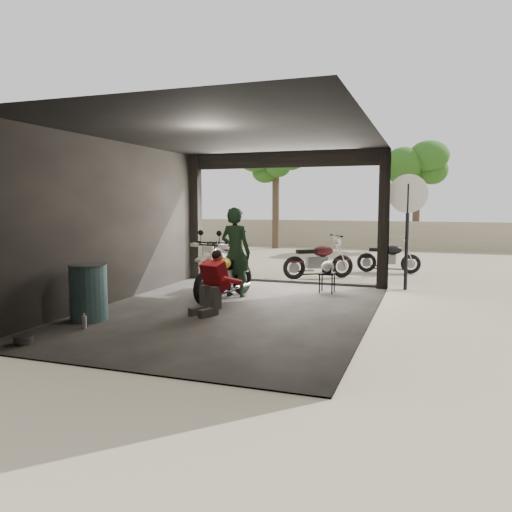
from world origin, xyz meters
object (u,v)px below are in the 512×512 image
Objects in this scene: left_bike at (221,265)px; helmet at (328,267)px; rider at (236,252)px; outside_bike_b at (319,257)px; outside_bike_a at (224,251)px; mechanic at (210,284)px; oil_drum at (89,293)px; outside_bike_c at (389,255)px; stool at (327,276)px; main_bike at (225,271)px; sign_post at (408,211)px.

left_bike is 5.90× the size of helmet.
outside_bike_b is at bearing -99.08° from rider.
outside_bike_a is at bearing 134.65° from helmet.
oil_drum is at bearing -127.61° from mechanic.
rider reaches higher than outside_bike_c.
outside_bike_c is 3.97m from helmet.
outside_bike_c is at bearing -77.01° from outside_bike_b.
outside_bike_a is at bearing 108.54° from left_bike.
oil_drum is (-3.28, -3.89, 0.09)m from stool.
outside_bike_b is (1.73, 2.47, -0.00)m from left_bike.
main_bike is 5.94m from outside_bike_c.
mechanic reaches higher than outside_bike_c.
helmet is at bearing 80.81° from mechanic.
mechanic is 3.19m from stool.
main_bike reaches higher than mechanic.
stool is at bearing -168.21° from sign_post.
oil_drum is (-1.74, -1.09, -0.08)m from mechanic.
rider reaches higher than helmet.
helmet is (1.56, 2.75, 0.04)m from mechanic.
oil_drum is (-4.30, -7.68, -0.04)m from outside_bike_c.
left_bike reaches higher than outside_bike_b.
outside_bike_b is 1.77× the size of oil_drum.
oil_drum is (-1.43, -2.49, -0.12)m from main_bike.
stool is at bearing 102.91° from helmet.
outside_bike_a reaches higher than oil_drum.
main_bike is at bearing -152.96° from helmet.
outside_bike_b is 2.20m from helmet.
stool is (3.57, -2.60, -0.21)m from outside_bike_a.
sign_post reaches higher than outside_bike_b.
mechanic reaches higher than stool.
outside_bike_a is at bearing 143.98° from stool.
left_bike is 2.41m from helmet.
mechanic is (0.21, -1.75, -0.39)m from rider.
outside_bike_c reaches higher than oil_drum.
main_bike is 1.18× the size of outside_bike_c.
mechanic is 5.13m from sign_post.
stool is 2.39m from sign_post.
outside_bike_a is 1.58× the size of mechanic.
sign_post is at bearing 16.94° from left_bike.
left_bike reaches higher than helmet.
oil_drum is at bearing 122.58° from outside_bike_b.
rider is 4.12× the size of stool.
rider is (0.10, 0.35, 0.35)m from main_bike.
stool is at bearing 162.87° from outside_bike_c.
oil_drum is at bearing -151.97° from outside_bike_a.
sign_post is (4.89, 4.95, 1.32)m from oil_drum.
outside_bike_c is (2.87, 5.20, -0.08)m from main_bike.
helmet is at bearing -68.09° from stool.
helmet is 0.30× the size of oil_drum.
oil_drum is at bearing -108.51° from main_bike.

